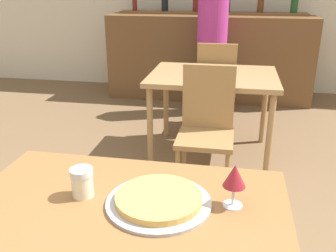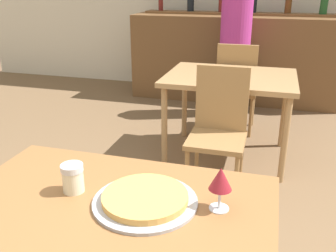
{
  "view_description": "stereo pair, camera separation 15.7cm",
  "coord_description": "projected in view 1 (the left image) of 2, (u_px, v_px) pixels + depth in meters",
  "views": [
    {
      "loc": [
        0.35,
        -1.06,
        1.49
      ],
      "look_at": [
        0.06,
        0.55,
        0.85
      ],
      "focal_mm": 40.0,
      "sensor_mm": 36.0,
      "label": 1
    },
    {
      "loc": [
        0.5,
        -1.02,
        1.49
      ],
      "look_at": [
        0.06,
        0.55,
        0.85
      ],
      "focal_mm": 40.0,
      "sensor_mm": 36.0,
      "label": 2
    }
  ],
  "objects": [
    {
      "name": "dining_table_near",
      "position": [
        124.0,
        229.0,
        1.33
      ],
      "size": [
        1.15,
        0.75,
        0.75
      ],
      "color": "brown",
      "rests_on": "ground_plane"
    },
    {
      "name": "dining_table_far",
      "position": [
        213.0,
        83.0,
        3.2
      ],
      "size": [
        1.07,
        0.83,
        0.74
      ],
      "color": "#A87F51",
      "rests_on": "ground_plane"
    },
    {
      "name": "bar_counter",
      "position": [
        209.0,
        58.0,
        4.89
      ],
      "size": [
        2.6,
        0.56,
        1.07
      ],
      "color": "brown",
      "rests_on": "ground_plane"
    },
    {
      "name": "bar_back_shelf",
      "position": [
        215.0,
        9.0,
        4.79
      ],
      "size": [
        2.39,
        0.24,
        0.33
      ],
      "color": "brown",
      "rests_on": "bar_counter"
    },
    {
      "name": "chair_far_side_front",
      "position": [
        207.0,
        122.0,
        2.72
      ],
      "size": [
        0.4,
        0.4,
        0.92
      ],
      "color": "olive",
      "rests_on": "ground_plane"
    },
    {
      "name": "chair_far_side_back",
      "position": [
        216.0,
        82.0,
        3.78
      ],
      "size": [
        0.4,
        0.4,
        0.92
      ],
      "rotation": [
        0.0,
        0.0,
        3.14
      ],
      "color": "olive",
      "rests_on": "ground_plane"
    },
    {
      "name": "pizza_tray",
      "position": [
        159.0,
        200.0,
        1.32
      ],
      "size": [
        0.37,
        0.37,
        0.04
      ],
      "color": "#A3A3A8",
      "rests_on": "dining_table_near"
    },
    {
      "name": "cheese_shaker",
      "position": [
        82.0,
        182.0,
        1.36
      ],
      "size": [
        0.08,
        0.08,
        0.11
      ],
      "color": "beige",
      "rests_on": "dining_table_near"
    },
    {
      "name": "person_standing",
      "position": [
        212.0,
        36.0,
        4.21
      ],
      "size": [
        0.34,
        0.34,
        1.66
      ],
      "color": "#2D2D38",
      "rests_on": "ground_plane"
    },
    {
      "name": "wine_glass",
      "position": [
        235.0,
        177.0,
        1.27
      ],
      "size": [
        0.08,
        0.08,
        0.16
      ],
      "color": "silver",
      "rests_on": "dining_table_near"
    }
  ]
}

